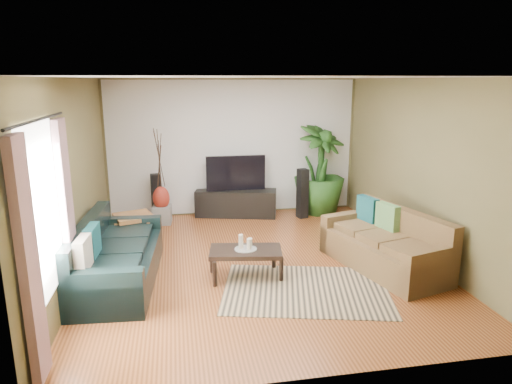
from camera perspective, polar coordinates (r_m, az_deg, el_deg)
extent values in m
plane|color=#9B5228|center=(6.91, 0.30, -8.88)|extent=(5.50, 5.50, 0.00)
plane|color=white|center=(6.37, 0.33, 14.13)|extent=(5.50, 5.50, 0.00)
plane|color=brown|center=(9.18, -2.84, 5.58)|extent=(5.00, 0.00, 5.00)
plane|color=brown|center=(3.93, 7.70, -5.92)|extent=(5.00, 0.00, 5.00)
plane|color=brown|center=(6.54, -21.78, 1.21)|extent=(0.00, 5.50, 5.50)
plane|color=brown|center=(7.37, 19.81, 2.72)|extent=(0.00, 5.50, 5.50)
plane|color=white|center=(9.17, -2.83, 5.57)|extent=(4.90, 0.00, 4.90)
plane|color=white|center=(5.01, -25.09, -2.18)|extent=(0.00, 1.80, 1.80)
cube|color=gray|center=(4.38, -26.54, -7.97)|extent=(0.08, 0.35, 2.20)
cube|color=gray|center=(5.76, -22.53, -2.53)|extent=(0.08, 0.35, 2.20)
cylinder|color=black|center=(4.84, -25.60, 8.13)|extent=(0.03, 1.90, 0.03)
cube|color=black|center=(6.44, -16.87, -7.19)|extent=(1.11, 2.28, 0.85)
cube|color=brown|center=(6.85, 15.68, -5.82)|extent=(1.37, 2.11, 0.85)
cube|color=tan|center=(6.12, 6.24, -12.02)|extent=(2.42, 1.96, 0.01)
cube|color=black|center=(6.39, -1.29, -8.88)|extent=(1.05, 0.68, 0.40)
cylinder|color=gray|center=(6.31, -1.30, -7.14)|extent=(0.30, 0.30, 0.01)
cylinder|color=beige|center=(6.29, -1.89, -6.18)|extent=(0.06, 0.06, 0.20)
cylinder|color=beige|center=(6.25, -0.88, -6.54)|extent=(0.06, 0.06, 0.15)
cylinder|color=beige|center=(6.35, -0.76, -6.32)|extent=(0.06, 0.06, 0.13)
cube|color=black|center=(9.16, -2.51, -1.36)|extent=(1.67, 0.86, 0.53)
cube|color=black|center=(9.02, -2.55, 2.39)|extent=(1.17, 0.06, 0.69)
cube|color=black|center=(9.05, -12.35, -0.64)|extent=(0.20, 0.21, 0.91)
cube|color=black|center=(9.02, 5.83, -0.19)|extent=(0.22, 0.23, 0.98)
imported|color=#224E1A|center=(9.35, 7.93, 2.88)|extent=(1.39, 1.39, 1.82)
cylinder|color=black|center=(9.53, 7.77, -1.72)|extent=(0.34, 0.34, 0.26)
cube|color=gray|center=(8.87, -11.66, -2.79)|extent=(0.37, 0.37, 0.34)
ellipsoid|color=maroon|center=(8.78, -11.76, -0.73)|extent=(0.31, 0.31, 0.44)
cube|color=#945A30|center=(7.55, -14.93, -4.94)|extent=(0.71, 0.71, 0.59)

